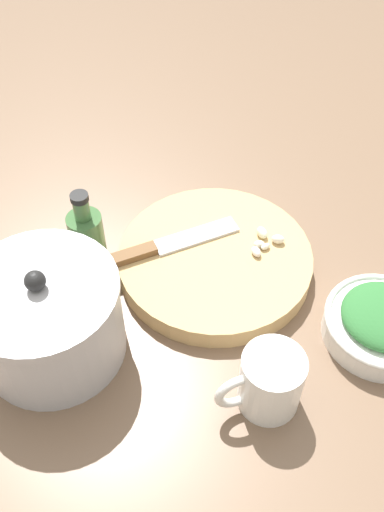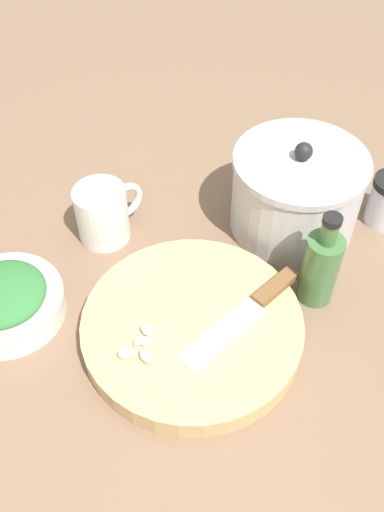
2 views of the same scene
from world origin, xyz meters
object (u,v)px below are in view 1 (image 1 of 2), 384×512
(coffee_mug, at_px, (269,382))
(herb_bowl, at_px, (382,323))
(chef_knife, at_px, (166,245))
(oil_bottle, at_px, (88,242))
(cutting_board, at_px, (215,260))
(garlic_cloves, at_px, (265,241))
(stock_pot, at_px, (47,319))

(coffee_mug, bearing_deg, herb_bowl, -133.61)
(coffee_mug, bearing_deg, chef_knife, -45.31)
(coffee_mug, relative_size, oil_bottle, 0.67)
(cutting_board, height_order, herb_bowl, herb_bowl)
(cutting_board, xyz_separation_m, garlic_cloves, (-0.07, -0.04, 0.02))
(herb_bowl, bearing_deg, garlic_cloves, -28.37)
(herb_bowl, distance_m, coffee_mug, 0.21)
(herb_bowl, relative_size, stock_pot, 0.80)
(cutting_board, xyz_separation_m, oil_bottle, (0.19, 0.06, 0.05))
(garlic_cloves, height_order, herb_bowl, herb_bowl)
(cutting_board, distance_m, coffee_mug, 0.25)
(herb_bowl, height_order, coffee_mug, coffee_mug)
(cutting_board, relative_size, stock_pot, 1.47)
(stock_pot, bearing_deg, garlic_cloves, -136.03)
(coffee_mug, xyz_separation_m, oil_bottle, (0.31, -0.16, 0.02))
(chef_knife, height_order, stock_pot, stock_pot)
(garlic_cloves, bearing_deg, chef_knife, 17.53)
(oil_bottle, bearing_deg, cutting_board, -163.61)
(chef_knife, bearing_deg, oil_bottle, -105.25)
(chef_knife, bearing_deg, coffee_mug, 5.63)
(garlic_cloves, distance_m, oil_bottle, 0.28)
(garlic_cloves, xyz_separation_m, coffee_mug, (-0.05, 0.25, 0.01))
(coffee_mug, bearing_deg, oil_bottle, -26.57)
(cutting_board, height_order, garlic_cloves, garlic_cloves)
(garlic_cloves, distance_m, coffee_mug, 0.26)
(chef_knife, relative_size, coffee_mug, 1.72)
(garlic_cloves, height_order, stock_pot, stock_pot)
(cutting_board, relative_size, chef_knife, 1.64)
(garlic_cloves, xyz_separation_m, herb_bowl, (-0.19, 0.10, -0.01))
(herb_bowl, bearing_deg, oil_bottle, -0.95)
(stock_pot, bearing_deg, coffee_mug, 179.38)
(oil_bottle, bearing_deg, garlic_cloves, -159.77)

